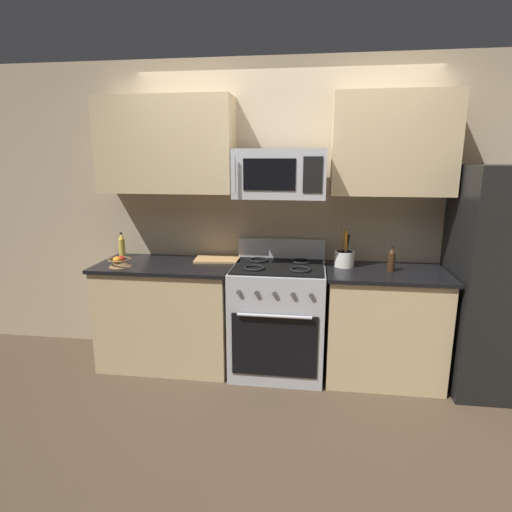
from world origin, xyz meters
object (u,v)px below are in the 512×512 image
(refrigerator, at_px, (510,281))
(utensil_crock, at_px, (344,258))
(fruit_basket, at_px, (120,262))
(cutting_board, at_px, (218,259))
(bottle_soy, at_px, (391,260))
(bottle_oil, at_px, (122,246))
(range_oven, at_px, (278,317))
(microwave, at_px, (280,174))

(refrigerator, height_order, utensil_crock, refrigerator)
(fruit_basket, relative_size, cutting_board, 0.47)
(bottle_soy, relative_size, bottle_oil, 0.92)
(range_oven, distance_m, utensil_crock, 0.75)
(utensil_crock, height_order, bottle_soy, utensil_crock)
(range_oven, height_order, refrigerator, refrigerator)
(refrigerator, bearing_deg, bottle_oil, 176.23)
(range_oven, height_order, microwave, microwave)
(range_oven, bearing_deg, bottle_oil, 172.32)
(refrigerator, xyz_separation_m, bottle_soy, (-0.88, 0.02, 0.13))
(refrigerator, bearing_deg, range_oven, 179.44)
(utensil_crock, xyz_separation_m, cutting_board, (-1.08, 0.07, -0.07))
(range_oven, bearing_deg, utensil_crock, 10.94)
(refrigerator, relative_size, microwave, 2.43)
(range_oven, xyz_separation_m, microwave, (-0.00, 0.03, 1.19))
(cutting_board, bearing_deg, fruit_basket, -156.63)
(microwave, height_order, bottle_soy, microwave)
(microwave, bearing_deg, bottle_soy, -1.66)
(microwave, distance_m, bottle_oil, 1.59)
(range_oven, xyz_separation_m, bottle_soy, (0.89, 0.00, 0.53))
(fruit_basket, bearing_deg, refrigerator, 2.53)
(range_oven, bearing_deg, fruit_basket, -173.31)
(microwave, height_order, utensil_crock, microwave)
(cutting_board, height_order, bottle_oil, bottle_oil)
(range_oven, height_order, bottle_soy, bottle_soy)
(cutting_board, bearing_deg, refrigerator, -4.68)
(bottle_soy, bearing_deg, microwave, 178.34)
(bottle_soy, bearing_deg, bottle_oil, 175.28)
(microwave, xyz_separation_m, bottle_oil, (-1.44, 0.17, -0.65))
(refrigerator, xyz_separation_m, cutting_board, (-2.33, 0.19, 0.05))
(range_oven, xyz_separation_m, fruit_basket, (-1.30, -0.15, 0.48))
(cutting_board, bearing_deg, utensil_crock, -3.69)
(utensil_crock, relative_size, fruit_basket, 1.83)
(fruit_basket, xyz_separation_m, bottle_oil, (-0.14, 0.35, 0.06))
(range_oven, distance_m, refrigerator, 1.82)
(bottle_soy, bearing_deg, cutting_board, 173.22)
(utensil_crock, bearing_deg, bottle_oil, 177.35)
(utensil_crock, xyz_separation_m, fruit_basket, (-1.84, -0.26, -0.04))
(fruit_basket, height_order, bottle_oil, bottle_oil)
(bottle_oil, bearing_deg, microwave, -6.59)
(cutting_board, relative_size, bottle_soy, 1.95)
(microwave, xyz_separation_m, bottle_soy, (0.89, -0.03, -0.66))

